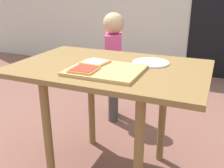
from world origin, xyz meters
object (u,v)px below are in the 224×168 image
object	(u,v)px
cutting_board	(106,70)
pizza_slice_far_left	(95,62)
plate_white_right	(151,63)
dining_table	(110,82)
child_left	(114,60)
pizza_slice_near_left	(84,69)

from	to	relation	value
cutting_board	pizza_slice_far_left	bearing A→B (deg)	143.70
cutting_board	pizza_slice_far_left	world-z (taller)	pizza_slice_far_left
plate_white_right	cutting_board	bearing A→B (deg)	-124.97
dining_table	child_left	xyz separation A→B (m)	(-0.29, 0.75, -0.07)
dining_table	pizza_slice_near_left	size ratio (longest dim) A/B	8.01
cutting_board	child_left	xyz separation A→B (m)	(-0.32, 0.87, -0.18)
pizza_slice_near_left	pizza_slice_far_left	bearing A→B (deg)	93.50
cutting_board	plate_white_right	size ratio (longest dim) A/B	1.76
pizza_slice_far_left	child_left	world-z (taller)	child_left
cutting_board	plate_white_right	bearing A→B (deg)	55.03
pizza_slice_near_left	pizza_slice_far_left	world-z (taller)	same
cutting_board	pizza_slice_near_left	world-z (taller)	pizza_slice_near_left
dining_table	pizza_slice_far_left	size ratio (longest dim) A/B	7.34
cutting_board	pizza_slice_far_left	distance (m)	0.12
dining_table	plate_white_right	bearing A→B (deg)	33.75
dining_table	cutting_board	world-z (taller)	cutting_board
child_left	plate_white_right	bearing A→B (deg)	-50.86
plate_white_right	child_left	xyz separation A→B (m)	(-0.50, 0.61, -0.18)
pizza_slice_near_left	child_left	bearing A→B (deg)	103.60
pizza_slice_far_left	child_left	size ratio (longest dim) A/B	0.15
pizza_slice_far_left	cutting_board	bearing A→B (deg)	-36.30
pizza_slice_near_left	plate_white_right	world-z (taller)	pizza_slice_near_left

